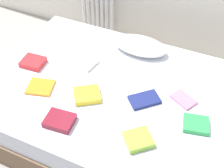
# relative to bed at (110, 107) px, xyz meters

# --- Properties ---
(ground_plane) EXTENTS (8.00, 8.00, 0.00)m
(ground_plane) POSITION_rel_bed_xyz_m (0.00, 0.00, -0.25)
(ground_plane) COLOR #9E998E
(bed) EXTENTS (2.00, 1.50, 0.50)m
(bed) POSITION_rel_bed_xyz_m (0.00, 0.00, 0.00)
(bed) COLOR brown
(bed) RESTS_ON ground
(radiator) EXTENTS (0.41, 0.04, 0.57)m
(radiator) POSITION_rel_bed_xyz_m (-0.71, 1.20, 0.16)
(radiator) COLOR white
(radiator) RESTS_ON ground
(pillow) EXTENTS (0.50, 0.27, 0.12)m
(pillow) POSITION_rel_bed_xyz_m (0.06, 0.54, 0.31)
(pillow) COLOR white
(pillow) RESTS_ON bed
(textbook_orange) EXTENTS (0.24, 0.23, 0.02)m
(textbook_orange) POSITION_rel_bed_xyz_m (-0.50, -0.25, 0.26)
(textbook_orange) COLOR orange
(textbook_orange) RESTS_ON bed
(textbook_red) EXTENTS (0.20, 0.18, 0.05)m
(textbook_red) POSITION_rel_bed_xyz_m (-0.72, -0.03, 0.28)
(textbook_red) COLOR red
(textbook_red) RESTS_ON bed
(textbook_lime) EXTENTS (0.24, 0.24, 0.05)m
(textbook_lime) POSITION_rel_bed_xyz_m (0.40, -0.41, 0.28)
(textbook_lime) COLOR #8CC638
(textbook_lime) RESTS_ON bed
(textbook_maroon) EXTENTS (0.22, 0.18, 0.05)m
(textbook_maroon) POSITION_rel_bed_xyz_m (-0.17, -0.49, 0.28)
(textbook_maroon) COLOR maroon
(textbook_maroon) RESTS_ON bed
(textbook_yellow) EXTENTS (0.26, 0.26, 0.05)m
(textbook_yellow) POSITION_rel_bed_xyz_m (-0.11, -0.18, 0.28)
(textbook_yellow) COLOR yellow
(textbook_yellow) RESTS_ON bed
(textbook_white) EXTENTS (0.25, 0.21, 0.03)m
(textbook_white) POSITION_rel_bed_xyz_m (-0.33, 0.17, 0.27)
(textbook_white) COLOR white
(textbook_white) RESTS_ON bed
(textbook_pink) EXTENTS (0.22, 0.20, 0.02)m
(textbook_pink) POSITION_rel_bed_xyz_m (0.59, 0.10, 0.26)
(textbook_pink) COLOR pink
(textbook_pink) RESTS_ON bed
(textbook_green) EXTENTS (0.21, 0.19, 0.04)m
(textbook_green) POSITION_rel_bed_xyz_m (0.73, -0.11, 0.27)
(textbook_green) COLOR green
(textbook_green) RESTS_ON bed
(textbook_navy) EXTENTS (0.27, 0.26, 0.03)m
(textbook_navy) POSITION_rel_bed_xyz_m (0.31, -0.03, 0.27)
(textbook_navy) COLOR navy
(textbook_navy) RESTS_ON bed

